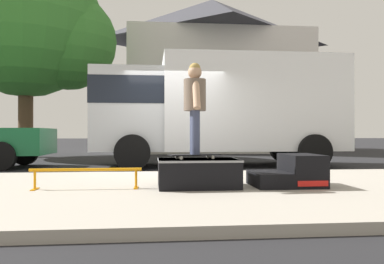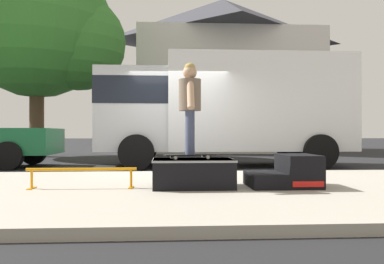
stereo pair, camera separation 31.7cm
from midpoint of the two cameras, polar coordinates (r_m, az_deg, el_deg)
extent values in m
plane|color=black|center=(8.92, -0.73, -6.13)|extent=(140.00, 140.00, 0.00)
cube|color=#A8A093|center=(5.94, 0.72, -8.51)|extent=(50.00, 5.00, 0.12)
cube|color=black|center=(5.87, 1.72, -5.96)|extent=(1.17, 0.80, 0.42)
cube|color=gray|center=(5.85, 1.72, -4.06)|extent=(1.19, 0.82, 0.03)
cube|color=black|center=(6.07, 12.01, -6.73)|extent=(0.51, 0.84, 0.22)
cube|color=black|center=(6.21, 16.55, -5.35)|extent=(0.51, 0.84, 0.48)
cube|color=red|center=(5.84, 17.99, -7.19)|extent=(0.45, 0.01, 0.08)
cylinder|color=orange|center=(5.93, -14.17, -5.24)|extent=(1.58, 0.04, 0.04)
cylinder|color=orange|center=(6.12, -20.79, -6.38)|extent=(0.04, 0.04, 0.28)
cube|color=orange|center=(6.13, -20.79, -7.61)|extent=(0.06, 0.28, 0.01)
cylinder|color=orange|center=(5.86, -7.26, -6.67)|extent=(0.04, 0.04, 0.28)
cube|color=orange|center=(5.87, -7.26, -7.95)|extent=(0.06, 0.28, 0.01)
cube|color=black|center=(5.86, 1.24, -3.32)|extent=(0.81, 0.39, 0.02)
cylinder|color=silver|center=(6.04, 3.19, -3.56)|extent=(0.06, 0.04, 0.05)
cylinder|color=silver|center=(5.87, 3.83, -3.65)|extent=(0.06, 0.04, 0.05)
cylinder|color=silver|center=(5.87, -1.36, -3.65)|extent=(0.06, 0.04, 0.05)
cylinder|color=silver|center=(5.70, -0.83, -3.75)|extent=(0.06, 0.04, 0.05)
cylinder|color=#3F4766|center=(5.94, 1.17, -0.08)|extent=(0.13, 0.13, 0.65)
cylinder|color=#3F4766|center=(5.77, 1.31, -0.07)|extent=(0.13, 0.13, 0.65)
cylinder|color=#726051|center=(5.88, 1.24, 5.37)|extent=(0.33, 0.33, 0.47)
cylinder|color=tan|center=(6.09, 1.07, 5.06)|extent=(0.10, 0.29, 0.45)
cylinder|color=tan|center=(5.68, 1.41, 5.44)|extent=(0.10, 0.29, 0.45)
sphere|color=tan|center=(5.92, 1.24, 8.62)|extent=(0.21, 0.21, 0.21)
sphere|color=tan|center=(5.93, 1.24, 9.17)|extent=(0.17, 0.17, 0.17)
cube|color=white|center=(11.41, 10.04, 3.96)|extent=(5.00, 2.35, 2.60)
cube|color=silver|center=(11.11, -7.56, 3.04)|extent=(1.90, 2.16, 2.20)
cube|color=black|center=(11.15, -7.56, 5.52)|extent=(1.92, 2.19, 0.70)
cylinder|color=black|center=(9.92, -7.15, -2.93)|extent=(0.90, 0.28, 0.90)
cylinder|color=black|center=(12.26, -6.46, -2.42)|extent=(0.90, 0.28, 0.90)
cylinder|color=black|center=(10.70, 18.83, -2.72)|extent=(0.90, 0.28, 0.90)
cylinder|color=black|center=(12.91, 14.85, -2.30)|extent=(0.90, 0.28, 0.90)
cube|color=#196638|center=(11.83, -24.43, -1.21)|extent=(2.60, 1.85, 0.70)
cylinder|color=black|center=(10.84, -24.26, -3.16)|extent=(0.72, 0.24, 0.72)
cylinder|color=black|center=(12.58, -21.27, -2.76)|extent=(0.72, 0.24, 0.72)
cylinder|color=brown|center=(16.89, -21.03, 2.42)|extent=(0.56, 0.56, 3.39)
sphere|color=#387A2D|center=(17.44, -21.01, 14.35)|extent=(5.88, 5.88, 5.88)
sphere|color=#387A2D|center=(16.86, -15.64, 12.28)|extent=(3.82, 3.82, 3.82)
cube|color=silver|center=(22.04, 4.93, 5.18)|extent=(9.00, 7.50, 6.00)
cube|color=#B2ADA3|center=(18.00, 6.81, 1.30)|extent=(9.00, 0.50, 2.80)
pyramid|color=#38383F|center=(22.82, 4.92, 15.74)|extent=(9.54, 7.95, 2.40)
camera|label=1|loc=(0.16, -88.81, -0.01)|focal=36.90mm
camera|label=2|loc=(0.16, 91.19, 0.01)|focal=36.90mm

